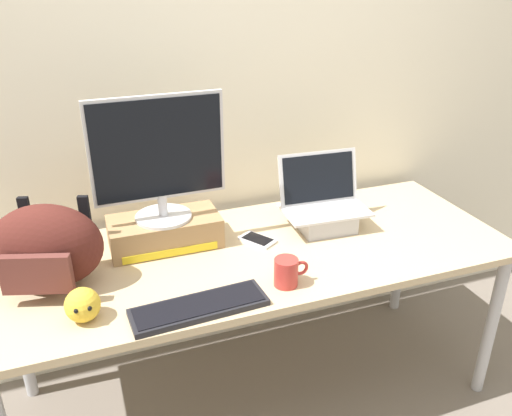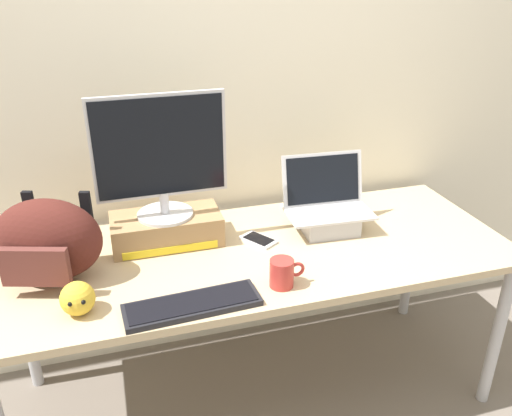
% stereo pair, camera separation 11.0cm
% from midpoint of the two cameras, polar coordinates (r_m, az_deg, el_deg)
% --- Properties ---
extents(ground_plane, '(20.00, 20.00, 0.00)m').
position_cam_midpoint_polar(ground_plane, '(2.48, 1.35, -19.33)').
color(ground_plane, '#70665B').
extents(back_wall, '(7.00, 0.10, 2.60)m').
position_cam_midpoint_polar(back_wall, '(2.28, -2.17, 14.05)').
color(back_wall, silver).
rests_on(back_wall, ground).
extents(desk, '(2.01, 0.78, 0.73)m').
position_cam_midpoint_polar(desk, '(2.07, 1.53, -6.09)').
color(desk, tan).
rests_on(desk, ground).
extents(toner_box_yellow, '(0.43, 0.22, 0.12)m').
position_cam_midpoint_polar(toner_box_yellow, '(2.09, -8.28, -2.29)').
color(toner_box_yellow, '#9E7A51').
rests_on(toner_box_yellow, desk).
extents(desktop_monitor, '(0.50, 0.22, 0.48)m').
position_cam_midpoint_polar(desktop_monitor, '(1.96, -8.82, 5.61)').
color(desktop_monitor, silver).
rests_on(desktop_monitor, toner_box_yellow).
extents(open_laptop, '(0.36, 0.24, 0.30)m').
position_cam_midpoint_polar(open_laptop, '(2.20, 9.19, -0.66)').
color(open_laptop, '#ADADB2').
rests_on(open_laptop, desk).
extents(external_keyboard, '(0.45, 0.16, 0.02)m').
position_cam_midpoint_polar(external_keyboard, '(1.72, -5.14, -10.52)').
color(external_keyboard, black).
rests_on(external_keyboard, desk).
extents(messenger_backpack, '(0.43, 0.34, 0.30)m').
position_cam_midpoint_polar(messenger_backpack, '(1.91, -20.32, -3.38)').
color(messenger_backpack, '#4C1E19').
rests_on(messenger_backpack, desk).
extents(coffee_mug, '(0.13, 0.08, 0.10)m').
position_cam_midpoint_polar(coffee_mug, '(1.80, 4.67, -7.12)').
color(coffee_mug, '#B2332D').
rests_on(coffee_mug, desk).
extents(cell_phone, '(0.14, 0.16, 0.01)m').
position_cam_midpoint_polar(cell_phone, '(2.10, 1.80, -3.52)').
color(cell_phone, silver).
rests_on(cell_phone, desk).
extents(plush_toy, '(0.11, 0.11, 0.11)m').
position_cam_midpoint_polar(plush_toy, '(1.74, -17.22, -9.46)').
color(plush_toy, gold).
rests_on(plush_toy, desk).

